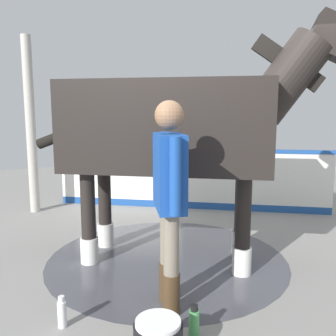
% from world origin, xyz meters
% --- Properties ---
extents(ground_plane, '(16.00, 16.00, 0.02)m').
position_xyz_m(ground_plane, '(0.00, 0.00, -0.01)').
color(ground_plane, gray).
extents(wet_patch, '(2.73, 2.73, 0.00)m').
position_xyz_m(wet_patch, '(0.15, 0.06, 0.00)').
color(wet_patch, '#4C4C54').
rests_on(wet_patch, ground).
extents(barrier_wall, '(2.91, 3.82, 1.06)m').
position_xyz_m(barrier_wall, '(1.94, -1.29, 0.49)').
color(barrier_wall, white).
rests_on(barrier_wall, ground).
extents(roof_post_far, '(0.16, 0.16, 2.89)m').
position_xyz_m(roof_post_far, '(2.97, 1.15, 1.45)').
color(roof_post_far, '#B7B2A8').
rests_on(roof_post_far, ground).
extents(horse, '(2.39, 2.98, 2.66)m').
position_xyz_m(horse, '(0.08, -0.03, 1.51)').
color(horse, black).
rests_on(horse, ground).
extents(handler, '(0.67, 0.38, 1.77)m').
position_xyz_m(handler, '(-0.79, 0.52, 1.04)').
color(handler, '#47331E').
rests_on(handler, ground).
extents(bottle_shampoo, '(0.07, 0.07, 0.26)m').
position_xyz_m(bottle_shampoo, '(-0.67, 1.41, 0.12)').
color(bottle_shampoo, white).
rests_on(bottle_shampoo, ground).
extents(bottle_spray, '(0.08, 0.08, 0.24)m').
position_xyz_m(bottle_spray, '(-1.24, 0.54, 0.11)').
color(bottle_spray, '#4CA559').
rests_on(bottle_spray, ground).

